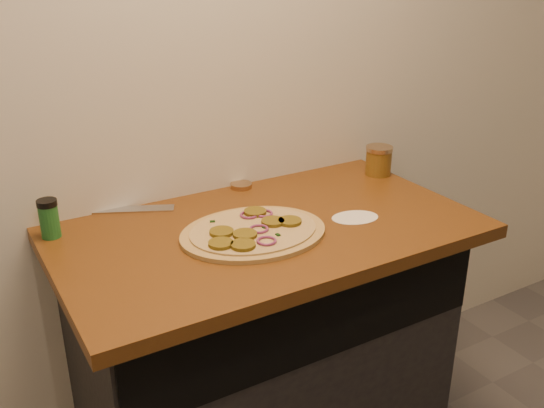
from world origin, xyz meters
TOP-DOWN VIEW (x-y plane):
  - cabinet at (0.00, 1.45)m, footprint 1.10×0.60m
  - countertop at (0.00, 1.42)m, footprint 1.20×0.70m
  - pizza at (-0.07, 1.38)m, footprint 0.43×0.43m
  - chefs_knife at (-0.38, 1.76)m, footprint 0.34×0.19m
  - mason_jar_lid at (0.07, 1.72)m, footprint 0.08×0.08m
  - salsa_jar at (0.55, 1.59)m, footprint 0.09×0.09m
  - spice_shaker at (-0.55, 1.66)m, footprint 0.05×0.05m
  - flour_spill at (0.25, 1.33)m, footprint 0.17×0.17m

SIDE VIEW (x-z plane):
  - cabinet at x=0.00m, z-range 0.00..0.86m
  - countertop at x=0.00m, z-range 0.86..0.90m
  - flour_spill at x=0.25m, z-range 0.90..0.90m
  - chefs_knife at x=-0.38m, z-range 0.90..0.92m
  - mason_jar_lid at x=0.07m, z-range 0.90..0.92m
  - pizza at x=-0.07m, z-range 0.90..0.92m
  - salsa_jar at x=0.55m, z-range 0.90..1.00m
  - spice_shaker at x=-0.55m, z-range 0.90..1.01m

